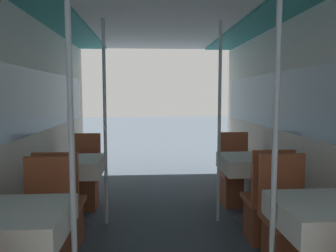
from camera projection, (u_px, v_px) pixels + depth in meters
The scene contains 17 objects.
wall_left at pixel (13, 127), 3.01m from camera, with size 0.05×6.27×2.29m.
wall_right at pixel (310, 125), 3.19m from camera, with size 0.05×6.27×2.29m.
ceiling_panel at pixel (166, 0), 2.98m from camera, with size 2.81×6.27×0.07m.
dining_table_left_0 at pixel (16, 229), 2.05m from camera, with size 0.64×0.64×0.76m.
chair_left_far_0 at pixel (45, 241), 2.64m from camera, with size 0.40×0.40×0.96m.
support_pole_left_0 at pixel (72, 148), 2.03m from camera, with size 0.04×0.04×2.29m.
dining_table_left_1 at pixel (74, 169), 3.67m from camera, with size 0.64×0.64×0.76m.
chair_left_near_1 at pixel (62, 218), 3.15m from camera, with size 0.40×0.40×0.96m.
chair_left_far_1 at pixel (84, 185), 4.27m from camera, with size 0.40×0.40×0.96m.
support_pole_left_1 at pixel (105, 124), 3.65m from camera, with size 0.04×0.04×2.29m.
dining_table_right_0 at pixel (325, 221), 2.18m from camera, with size 0.64×0.64×0.76m.
chair_right_far_0 at pixel (287, 235), 2.77m from camera, with size 0.40×0.40×0.96m.
support_pole_right_0 at pixel (275, 146), 2.11m from camera, with size 0.04×0.04×2.29m.
dining_table_right_1 at pixel (249, 167), 3.80m from camera, with size 0.64×0.64×0.76m.
chair_right_near_1 at pixel (266, 213), 3.28m from camera, with size 0.40×0.40×0.96m.
chair_right_far_1 at pixel (235, 183), 4.39m from camera, with size 0.40×0.40×0.96m.
support_pole_right_1 at pixel (219, 123), 3.73m from camera, with size 0.04×0.04×2.29m.
Camera 1 is at (-0.18, -1.34, 1.48)m, focal length 35.00 mm.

